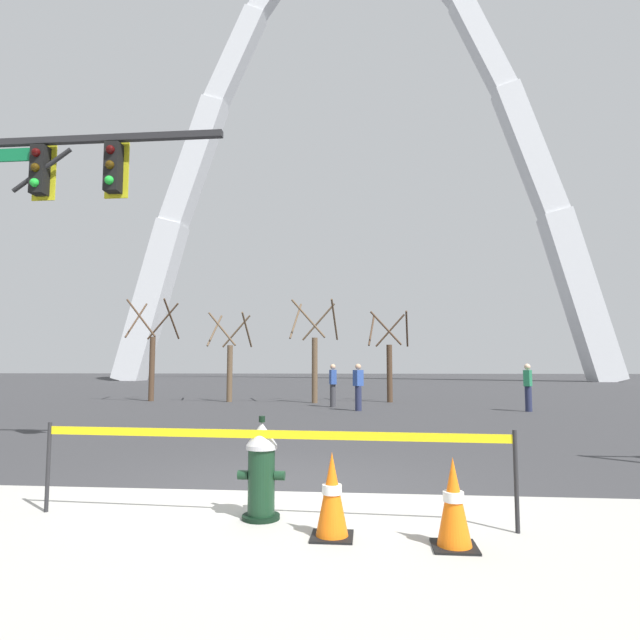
# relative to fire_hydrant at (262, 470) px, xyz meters

# --- Properties ---
(ground_plane) EXTENTS (240.00, 240.00, 0.00)m
(ground_plane) POSITION_rel_fire_hydrant_xyz_m (0.00, 1.23, -0.47)
(ground_plane) COLOR #333335
(fire_hydrant) EXTENTS (0.46, 0.48, 0.99)m
(fire_hydrant) POSITION_rel_fire_hydrant_xyz_m (0.00, 0.00, 0.00)
(fire_hydrant) COLOR black
(fire_hydrant) RESTS_ON ground
(caution_tape_barrier) EXTENTS (4.59, 0.30, 0.90)m
(caution_tape_barrier) POSITION_rel_fire_hydrant_xyz_m (0.07, -0.09, 0.15)
(caution_tape_barrier) COLOR #232326
(caution_tape_barrier) RESTS_ON ground
(traffic_cone_by_hydrant) EXTENTS (0.36, 0.36, 0.73)m
(traffic_cone_by_hydrant) POSITION_rel_fire_hydrant_xyz_m (0.72, -0.50, -0.11)
(traffic_cone_by_hydrant) COLOR black
(traffic_cone_by_hydrant) RESTS_ON ground
(traffic_cone_mid_sidewalk) EXTENTS (0.36, 0.36, 0.73)m
(traffic_cone_mid_sidewalk) POSITION_rel_fire_hydrant_xyz_m (1.72, -0.66, -0.11)
(traffic_cone_mid_sidewalk) COLOR black
(traffic_cone_mid_sidewalk) RESTS_ON ground
(traffic_signal_gantry) EXTENTS (5.02, 0.44, 6.00)m
(traffic_signal_gantry) POSITION_rel_fire_hydrant_xyz_m (-5.16, 3.63, 3.60)
(traffic_signal_gantry) COLOR #232326
(traffic_signal_gantry) RESTS_ON ground
(monument_arch) EXTENTS (54.57, 2.98, 54.74)m
(monument_arch) POSITION_rel_fire_hydrant_xyz_m (0.00, 51.79, 23.41)
(monument_arch) COLOR silver
(monument_arch) RESTS_ON ground
(tree_far_left) EXTENTS (2.04, 2.05, 4.42)m
(tree_far_left) POSITION_rel_fire_hydrant_xyz_m (-8.44, 17.18, 1.50)
(tree_far_left) COLOR #473323
(tree_far_left) RESTS_ON ground
(tree_left_mid) EXTENTS (1.76, 1.77, 3.80)m
(tree_left_mid) POSITION_rel_fire_hydrant_xyz_m (-4.90, 17.01, 1.22)
(tree_left_mid) COLOR brown
(tree_left_mid) RESTS_ON ground
(tree_center_left) EXTENTS (1.96, 1.97, 4.25)m
(tree_center_left) POSITION_rel_fire_hydrant_xyz_m (-1.18, 16.59, 1.42)
(tree_center_left) COLOR brown
(tree_center_left) RESTS_ON ground
(tree_center_right) EXTENTS (1.77, 1.78, 3.83)m
(tree_center_right) POSITION_rel_fire_hydrant_xyz_m (1.95, 17.38, 1.23)
(tree_center_right) COLOR #473323
(tree_center_right) RESTS_ON ground
(pedestrian_walking_left) EXTENTS (0.30, 0.39, 1.59)m
(pedestrian_walking_left) POSITION_rel_fire_hydrant_xyz_m (-0.27, 14.42, 0.35)
(pedestrian_walking_left) COLOR #38383D
(pedestrian_walking_left) RESTS_ON ground
(pedestrian_standing_center) EXTENTS (0.35, 0.39, 1.59)m
(pedestrian_standing_center) POSITION_rel_fire_hydrant_xyz_m (6.37, 13.05, 0.35)
(pedestrian_standing_center) COLOR #232847
(pedestrian_standing_center) RESTS_ON ground
(pedestrian_walking_right) EXTENTS (0.37, 0.39, 1.59)m
(pedestrian_walking_right) POSITION_rel_fire_hydrant_xyz_m (0.70, 12.81, 0.35)
(pedestrian_walking_right) COLOR #232847
(pedestrian_walking_right) RESTS_ON ground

